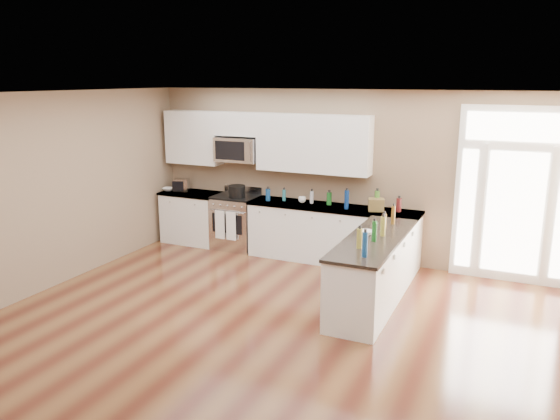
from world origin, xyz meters
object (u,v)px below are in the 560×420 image
at_px(peninsula_cabinet, 373,273).
at_px(stockpot, 237,191).
at_px(kitchen_range, 236,222).
at_px(toaster_oven, 181,185).

height_order(peninsula_cabinet, stockpot, stockpot).
relative_size(kitchen_range, stockpot, 3.66).
bearing_deg(peninsula_cabinet, toaster_oven, 160.06).
xyz_separation_m(peninsula_cabinet, toaster_oven, (-4.03, 1.46, 0.62)).
xyz_separation_m(stockpot, toaster_oven, (-1.22, 0.10, -0.01)).
bearing_deg(kitchen_range, peninsula_cabinet, -26.61).
distance_m(peninsula_cabinet, toaster_oven, 4.33).
relative_size(peninsula_cabinet, kitchen_range, 2.15).
bearing_deg(peninsula_cabinet, kitchen_range, 153.39).
relative_size(peninsula_cabinet, stockpot, 7.85).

